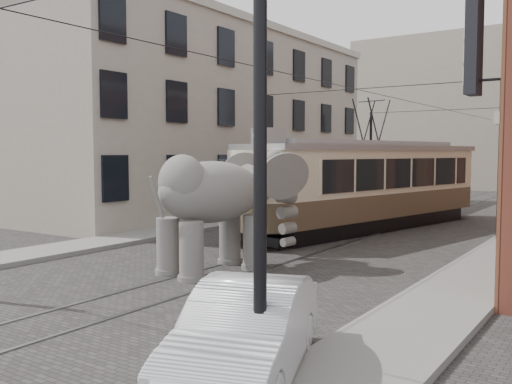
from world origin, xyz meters
The scene contains 9 objects.
ground centered at (0.00, 0.00, 0.00)m, with size 120.00×120.00×0.00m, color #3A3835.
tram_rails centered at (0.00, 0.00, 0.01)m, with size 1.54×80.00×0.02m, color slate, non-canonical shape.
sidewalk_right centered at (6.00, 0.00, 0.07)m, with size 2.00×60.00×0.15m, color slate.
sidewalk_left centered at (-6.50, 0.00, 0.07)m, with size 2.00×60.00×0.15m, color slate.
stucco_building centered at (-11.00, 10.00, 5.00)m, with size 7.00×24.00×10.00m, color gray.
catenary centered at (-0.20, 5.00, 3.00)m, with size 11.00×30.20×6.00m, color black, non-canonical shape.
tram centered at (-0.14, 6.74, 2.77)m, with size 2.88×13.97×5.54m, color beige, non-canonical shape.
elephant centered at (-0.39, -3.94, 1.70)m, with size 3.07×5.57×3.41m, color slate, non-canonical shape.
parked_car centered at (4.72, -9.62, 0.71)m, with size 1.51×4.29×1.42m, color #BBBCC1.
Camera 1 is at (9.29, -16.21, 3.30)m, focal length 39.80 mm.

